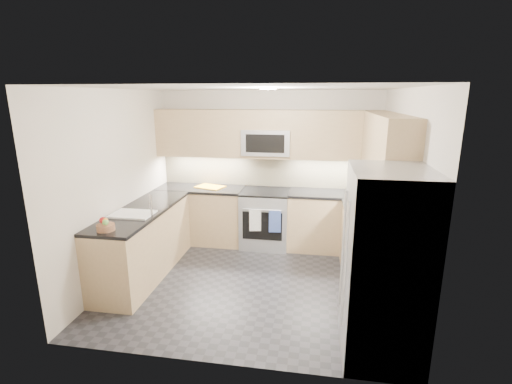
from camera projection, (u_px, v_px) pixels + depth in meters
The scene contains 37 objects.
floor at pixel (252, 281), 4.96m from camera, with size 3.60×3.20×0.00m, color black.
ceiling at pixel (251, 88), 4.33m from camera, with size 3.60×3.20×0.02m, color beige.
wall_back at pixel (268, 168), 6.18m from camera, with size 3.60×0.02×2.50m, color beige.
wall_front at pixel (219, 238), 3.12m from camera, with size 3.60×0.02×2.50m, color beige.
wall_left at pixel (119, 186), 4.93m from camera, with size 0.02×3.20×2.50m, color beige.
wall_right at pixel (402, 197), 4.37m from camera, with size 0.02×3.20×2.50m, color beige.
base_cab_back_left at pixel (202, 215), 6.26m from camera, with size 1.42×0.60×0.90m, color tan.
base_cab_back_right at pixel (333, 222), 5.92m from camera, with size 1.42×0.60×0.90m, color tan.
base_cab_right at pixel (369, 253), 4.76m from camera, with size 0.60×1.70×0.90m, color tan.
base_cab_peninsula at pixel (144, 243), 5.08m from camera, with size 0.60×2.00×0.90m, color tan.
countertop_back_left at pixel (201, 189), 6.14m from camera, with size 1.42×0.63×0.04m, color black.
countertop_back_right at pixel (334, 194), 5.80m from camera, with size 1.42×0.63×0.04m, color black.
countertop_right at pixel (371, 219), 4.64m from camera, with size 0.63×1.70×0.04m, color black.
countertop_peninsula at pixel (142, 210), 4.97m from camera, with size 0.63×2.00×0.04m, color black.
upper_cab_back at pixel (267, 134), 5.86m from camera, with size 3.60×0.35×0.75m, color tan.
upper_cab_right at pixel (386, 145), 4.51m from camera, with size 0.35×1.95×0.75m, color tan.
backsplash_back at pixel (268, 171), 6.18m from camera, with size 3.60×0.01×0.51m, color tan.
backsplash_right at pixel (393, 192), 4.81m from camera, with size 0.01×2.30×0.51m, color tan.
gas_range at pixel (265, 219), 6.07m from camera, with size 0.76×0.65×0.91m, color #A8ABB0.
range_cooktop at pixel (265, 192), 5.95m from camera, with size 0.76×0.65×0.03m, color black.
oven_door_glass at pixel (262, 226), 5.75m from camera, with size 0.62×0.02×0.45m, color black.
oven_handle at pixel (262, 210), 5.66m from camera, with size 0.02×0.02×0.60m, color #B2B5BA.
microwave at pixel (267, 142), 5.87m from camera, with size 0.76×0.40×0.40m, color #A0A2A8.
microwave_door at pixel (265, 144), 5.68m from camera, with size 0.60×0.01×0.28m, color black.
refrigerator at pixel (385, 265), 3.41m from camera, with size 0.70×0.90×1.80m, color #ADAFB5.
fridge_handle_left at pixel (345, 266), 3.28m from camera, with size 0.02×0.02×1.20m, color #B2B5BA.
fridge_handle_right at pixel (343, 250), 3.63m from camera, with size 0.02×0.02×1.20m, color #B2B5BA.
sink_basin at pixel (133, 219), 4.74m from camera, with size 0.52×0.38×0.16m, color white.
faucet at pixel (151, 205), 4.65m from camera, with size 0.03×0.03×0.28m, color silver.
utensil_bowl at pixel (356, 190), 5.68m from camera, with size 0.26×0.26×0.15m, color #57AC49.
cutting_board at pixel (210, 187), 6.15m from camera, with size 0.45×0.31×0.01m, color orange.
fruit_basket at pixel (106, 227), 4.16m from camera, with size 0.20×0.20×0.07m, color #906043.
fruit_apple at pixel (103, 220), 4.16m from camera, with size 0.07×0.07×0.07m, color #A81316.
fruit_pear at pixel (105, 222), 4.09m from camera, with size 0.07×0.07×0.07m, color #65A446.
dish_towel_check at pixel (255, 220), 5.70m from camera, with size 0.18×0.02×0.34m, color white.
dish_towel_blue at pixel (275, 221), 5.66m from camera, with size 0.18×0.02×0.35m, color #33498E.
fruit_orange at pixel (105, 221), 4.15m from camera, with size 0.06×0.06×0.06m, color orange.
Camera 1 is at (0.78, -4.43, 2.41)m, focal length 26.00 mm.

